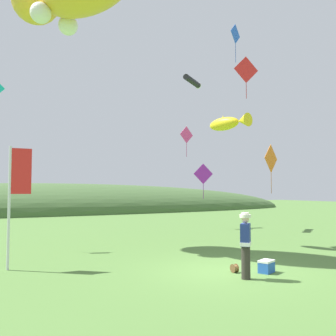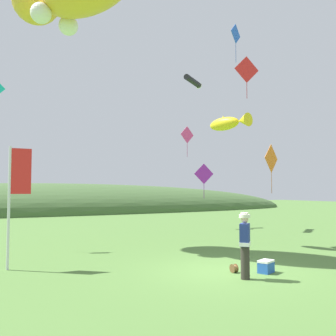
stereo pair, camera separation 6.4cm
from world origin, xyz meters
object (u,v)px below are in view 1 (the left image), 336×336
Objects in this scene: festival_attendant at (246,243)px; kite_fish_windsock at (228,123)px; kite_diamond_orange at (271,159)px; kite_diamond_violet at (203,174)px; festival_banner_pole at (15,189)px; kite_diamond_pink at (186,135)px; kite_diamond_blue at (235,34)px; kite_diamond_red at (246,70)px; kite_spool at (234,268)px; kite_tube_streamer at (192,81)px; picnic_cooler at (266,266)px.

festival_attendant is 7.41m from kite_fish_windsock.
kite_diamond_orange is 7.50m from kite_diamond_violet.
kite_diamond_pink is at bearing 38.81° from festival_banner_pole.
kite_diamond_blue is at bearing 53.96° from festival_attendant.
kite_diamond_orange reaches higher than festival_banner_pole.
kite_diamond_orange is (-2.10, -4.18, -5.50)m from kite_diamond_red.
kite_fish_windsock is 2.46m from kite_diamond_orange.
kite_spool is 6.98m from kite_diamond_orange.
kite_diamond_pink reaches higher than festival_banner_pole.
kite_diamond_orange is (1.77, -0.71, -1.55)m from kite_fish_windsock.
festival_banner_pole is (-5.43, 4.15, 1.47)m from festival_attendant.
kite_diamond_pink is (5.85, 13.22, 5.07)m from festival_attendant.
festival_banner_pole is 14.91m from kite_diamond_pink.
kite_diamond_orange is (-0.68, -7.76, -5.58)m from kite_tube_streamer.
picnic_cooler is 7.83m from festival_banner_pole.
kite_diamond_red is (6.06, 8.20, 9.07)m from picnic_cooler.
kite_diamond_red is at bearing 53.56° from picnic_cooler.
picnic_cooler is at bearing -30.47° from festival_banner_pole.
kite_diamond_pink is 3.04m from kite_diamond_violet.
festival_attendant is at bearing -105.33° from kite_spool.
festival_banner_pole is 10.50m from kite_diamond_orange.
kite_fish_windsock is at bearing -107.92° from kite_diamond_pink.
picnic_cooler is at bearing 18.71° from festival_attendant.
kite_tube_streamer is 0.91× the size of kite_diamond_orange.
kite_diamond_violet is (-0.88, 3.21, -5.87)m from kite_diamond_red.
festival_banner_pole is 12.16m from kite_diamond_blue.
kite_diamond_violet is at bearing 62.18° from festival_attendant.
kite_diamond_red is at bearing 19.37° from festival_banner_pole.
festival_banner_pole reaches higher than picnic_cooler.
festival_banner_pole is 1.90× the size of kite_tube_streamer.
kite_fish_windsock reaches higher than festival_banner_pole.
kite_diamond_red reaches higher than kite_tube_streamer.
picnic_cooler is 7.30m from kite_fish_windsock.
kite_fish_windsock is at bearing 57.68° from festival_attendant.
kite_diamond_red is (3.87, 3.47, 3.95)m from kite_fish_windsock.
kite_spool is at bearing -128.61° from kite_diamond_blue.
picnic_cooler is 15.62m from kite_tube_streamer.
kite_spool is 7.37m from kite_fish_windsock.
kite_diamond_red is 1.14× the size of kite_diamond_orange.
kite_diamond_pink is (4.82, 12.87, 5.84)m from picnic_cooler.
kite_tube_streamer is 3.85m from kite_diamond_red.
kite_fish_windsock is at bearing 65.23° from picnic_cooler.
kite_tube_streamer is 9.59m from kite_diamond_orange.
kite_diamond_red reaches higher than kite_diamond_violet.
kite_diamond_violet is at bearing 71.41° from kite_diamond_blue.
kite_diamond_pink is 9.18m from kite_diamond_orange.
kite_diamond_red is (1.42, -3.58, -0.08)m from kite_tube_streamer.
kite_spool is 13.82m from kite_diamond_red.
festival_banner_pole is 1.82× the size of kite_diamond_pink.
kite_tube_streamer is at bearing 35.73° from festival_banner_pole.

